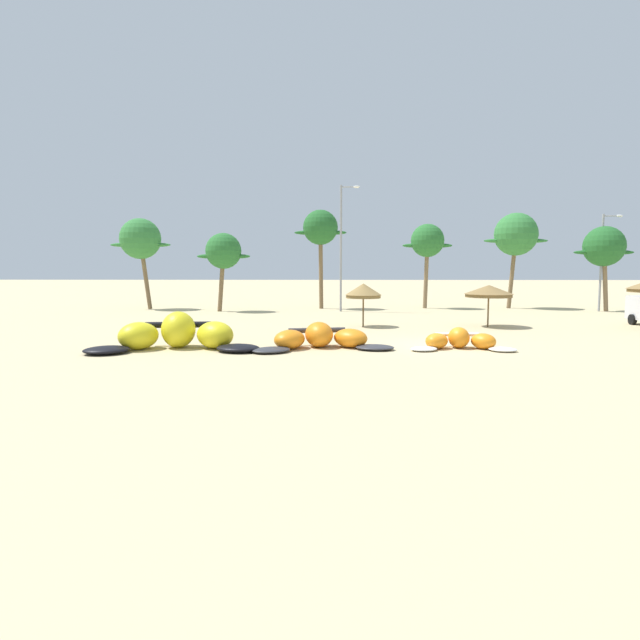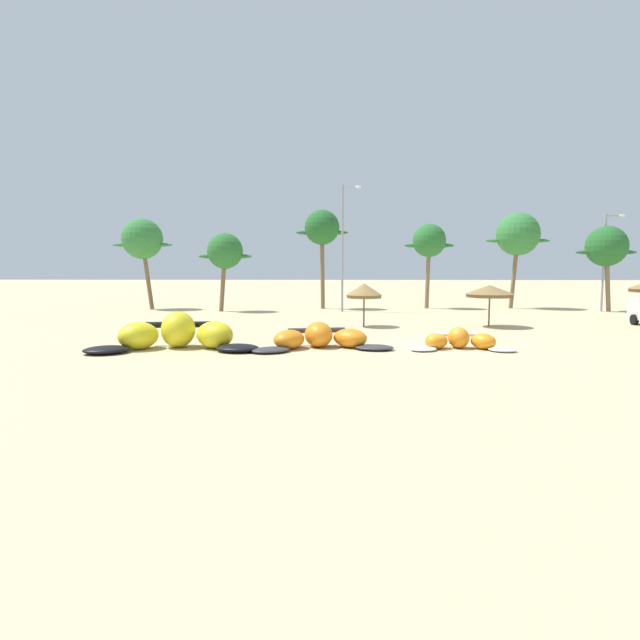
{
  "view_description": "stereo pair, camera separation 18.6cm",
  "coord_description": "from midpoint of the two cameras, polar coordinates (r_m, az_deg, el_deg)",
  "views": [
    {
      "loc": [
        -4.99,
        -25.54,
        3.7
      ],
      "look_at": [
        -5.65,
        2.0,
        1.0
      ],
      "focal_mm": 30.42,
      "sensor_mm": 36.0,
      "label": 1
    },
    {
      "loc": [
        -4.8,
        -25.53,
        3.7
      ],
      "look_at": [
        -5.65,
        2.0,
        1.0
      ],
      "focal_mm": 30.42,
      "sensor_mm": 36.0,
      "label": 2
    }
  ],
  "objects": [
    {
      "name": "kite_far_left",
      "position": [
        25.39,
        -14.62,
        -1.51
      ],
      "size": [
        7.86,
        4.08,
        1.67
      ],
      "color": "black",
      "rests_on": "ground"
    },
    {
      "name": "kite_left",
      "position": [
        24.78,
        0.19,
        -1.94
      ],
      "size": [
        6.6,
        3.7,
        1.17
      ],
      "color": "#333338",
      "rests_on": "ground"
    },
    {
      "name": "palm_center_right",
      "position": [
        51.78,
        20.21,
        8.4
      ],
      "size": [
        5.7,
        3.8,
        8.5
      ],
      "color": "brown",
      "rests_on": "ground"
    },
    {
      "name": "palm_left_of_gap",
      "position": [
        48.37,
        0.32,
        9.58
      ],
      "size": [
        4.62,
        3.08,
        8.72
      ],
      "color": "brown",
      "rests_on": "ground"
    },
    {
      "name": "lamppost_west",
      "position": [
        45.17,
        2.63,
        8.15
      ],
      "size": [
        1.62,
        0.24,
        10.37
      ],
      "color": "gray",
      "rests_on": "ground"
    },
    {
      "name": "kite_left_of_center",
      "position": [
        25.35,
        14.68,
        -2.14
      ],
      "size": [
        4.91,
        2.28,
        0.96
      ],
      "color": "white",
      "rests_on": "ground"
    },
    {
      "name": "lamppost_west_center",
      "position": [
        50.91,
        27.93,
        5.89
      ],
      "size": [
        1.67,
        0.24,
        8.04
      ],
      "color": "gray",
      "rests_on": "ground"
    },
    {
      "name": "beach_umbrella_middle",
      "position": [
        35.09,
        17.57,
        2.92
      ],
      "size": [
        2.98,
        2.98,
        2.59
      ],
      "color": "brown",
      "rests_on": "ground"
    },
    {
      "name": "palm_center_left",
      "position": [
        49.63,
        11.52,
        8.08
      ],
      "size": [
        4.43,
        2.95,
        7.53
      ],
      "color": "#7F6647",
      "rests_on": "ground"
    },
    {
      "name": "palm_leftmost",
      "position": [
        50.23,
        -18.09,
        8.05
      ],
      "size": [
        5.32,
        3.55,
        7.93
      ],
      "color": "brown",
      "rests_on": "ground"
    },
    {
      "name": "palm_left",
      "position": [
        45.94,
        -9.85,
        7.08
      ],
      "size": [
        4.45,
        2.97,
        6.51
      ],
      "color": "brown",
      "rests_on": "ground"
    },
    {
      "name": "ground_plane",
      "position": [
        26.26,
        12.51,
        -2.64
      ],
      "size": [
        260.0,
        260.0,
        0.0
      ],
      "primitive_type": "plane",
      "color": "#C6B284"
    },
    {
      "name": "beach_umbrella_near_van",
      "position": [
        33.7,
        4.81,
        3.09
      ],
      "size": [
        2.26,
        2.26,
        2.69
      ],
      "color": "brown",
      "rests_on": "ground"
    },
    {
      "name": "palm_right_of_gap",
      "position": [
        50.98,
        28.01,
        6.8
      ],
      "size": [
        4.99,
        3.33,
        7.08
      ],
      "color": "#7F6647",
      "rests_on": "ground"
    }
  ]
}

